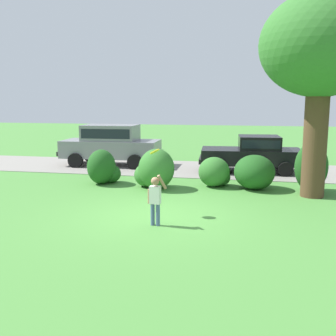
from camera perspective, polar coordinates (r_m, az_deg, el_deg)
ground_plane at (r=10.84m, az=-1.65°, el=-6.69°), size 80.00×80.00×0.00m
driveway_strip at (r=17.96m, az=3.76°, el=-0.13°), size 28.00×4.40×0.02m
oak_tree_large at (r=13.51m, az=21.54°, el=15.13°), size 4.01×3.71×6.28m
shrub_near_tree at (r=14.91m, az=-9.20°, el=-0.03°), size 1.15×1.23×1.28m
shrub_centre_left at (r=13.97m, az=-1.98°, el=-0.33°), size 1.49×1.40×1.40m
shrub_centre at (r=14.35m, az=6.75°, el=-0.69°), size 1.13×1.10×1.06m
shrub_centre_right at (r=14.14m, az=12.37°, el=-0.71°), size 1.40×1.49×1.19m
shrub_far_end at (r=14.33m, az=19.75°, el=0.13°), size 1.10×0.94×1.64m
parked_sedan at (r=17.46m, az=12.10°, el=2.18°), size 4.52×2.34×1.56m
parked_suv at (r=18.98m, az=-8.14°, el=3.57°), size 4.75×2.20×1.92m
child_thrower at (r=9.77m, az=-1.83°, el=-4.15°), size 0.47×0.24×1.29m
frisbee at (r=10.58m, az=-1.91°, el=2.36°), size 0.28×0.28×0.19m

